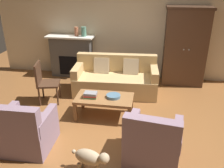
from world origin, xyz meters
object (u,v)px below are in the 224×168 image
object	(u,v)px
coffee_table	(104,100)
armchair_near_right	(153,143)
couch	(116,80)
side_chair_wooden	(44,80)
armoire	(185,47)
book_stack	(90,95)
mantel_vase_jade	(84,32)
fireplace	(72,56)
armchair_near_left	(26,131)
fruit_bowl	(113,96)
dog	(90,158)
mantel_vase_terracotta	(76,32)

from	to	relation	value
coffee_table	armchair_near_right	bearing A→B (deg)	-50.35
couch	side_chair_wooden	distance (m)	1.63
armoire	book_stack	distance (m)	2.81
coffee_table	side_chair_wooden	distance (m)	1.45
side_chair_wooden	armoire	bearing A→B (deg)	26.82
coffee_table	mantel_vase_jade	bearing A→B (deg)	114.56
fireplace	mantel_vase_jade	distance (m)	0.77
side_chair_wooden	coffee_table	bearing A→B (deg)	-16.17
armoire	mantel_vase_jade	distance (m)	2.59
couch	armchair_near_left	size ratio (longest dim) A/B	2.23
fruit_bowl	dog	size ratio (longest dim) A/B	0.48
couch	armchair_near_left	world-z (taller)	armchair_near_left
book_stack	side_chair_wooden	bearing A→B (deg)	158.04
book_stack	armoire	bearing A→B (deg)	46.17
couch	coffee_table	bearing A→B (deg)	-92.76
coffee_table	book_stack	world-z (taller)	book_stack
mantel_vase_jade	fireplace	bearing A→B (deg)	177.30
armchair_near_left	armchair_near_right	distance (m)	1.96
armchair_near_left	armchair_near_right	xyz separation A→B (m)	(1.96, 0.02, 0.00)
mantel_vase_terracotta	fireplace	bearing A→B (deg)	174.31
couch	armoire	bearing A→B (deg)	26.81
coffee_table	mantel_vase_jade	distance (m)	2.37
fireplace	coffee_table	distance (m)	2.41
fruit_bowl	mantel_vase_terracotta	size ratio (longest dim) A/B	1.16
coffee_table	armchair_near_left	size ratio (longest dim) A/B	1.25
fruit_bowl	armchair_near_left	world-z (taller)	armchair_near_left
fruit_bowl	couch	bearing A→B (deg)	96.16
fireplace	fruit_bowl	world-z (taller)	fireplace
fireplace	book_stack	size ratio (longest dim) A/B	4.93
mantel_vase_terracotta	dog	bearing A→B (deg)	-70.98
armchair_near_left	dog	xyz separation A→B (m)	(1.12, -0.35, -0.07)
armoire	couch	bearing A→B (deg)	-153.19
mantel_vase_terracotta	side_chair_wooden	size ratio (longest dim) A/B	0.26
mantel_vase_jade	dog	world-z (taller)	mantel_vase_jade
fruit_bowl	armchair_near_left	bearing A→B (deg)	-136.09
couch	book_stack	size ratio (longest dim) A/B	7.68
armoire	coffee_table	size ratio (longest dim) A/B	1.75
mantel_vase_terracotta	armchair_near_left	size ratio (longest dim) A/B	0.26
armchair_near_left	side_chair_wooden	xyz separation A→B (m)	(-0.35, 1.54, 0.20)
fruit_bowl	side_chair_wooden	distance (m)	1.61
couch	mantel_vase_terracotta	distance (m)	1.72
fireplace	armoire	distance (m)	2.98
dog	fruit_bowl	bearing A→B (deg)	86.83
coffee_table	side_chair_wooden	xyz separation A→B (m)	(-1.39, 0.40, 0.15)
mantel_vase_terracotta	mantel_vase_jade	xyz separation A→B (m)	(0.20, 0.00, 0.00)
armchair_near_right	dog	distance (m)	0.92
fruit_bowl	coffee_table	bearing A→B (deg)	-173.02
book_stack	mantel_vase_terracotta	world-z (taller)	mantel_vase_terracotta
fireplace	armchair_near_right	bearing A→B (deg)	-54.69
armchair_near_left	dog	bearing A→B (deg)	-17.42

